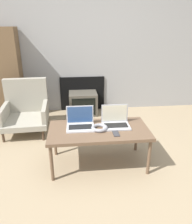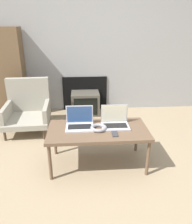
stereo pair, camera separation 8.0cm
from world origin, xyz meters
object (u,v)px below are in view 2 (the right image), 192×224
(laptop_left, at_px, (80,122))
(phone, at_px, (115,133))
(laptop_right, at_px, (115,121))
(headphones, at_px, (99,128))
(armchair, at_px, (28,107))
(tv, at_px, (85,103))

(laptop_left, distance_m, phone, 0.43)
(laptop_right, bearing_deg, headphones, -153.59)
(headphones, bearing_deg, phone, -35.25)
(armchair, bearing_deg, headphones, -48.76)
(laptop_left, relative_size, laptop_right, 0.99)
(laptop_left, xyz_separation_m, tv, (0.10, 1.51, -0.31))
(laptop_left, bearing_deg, laptop_right, 0.45)
(laptop_right, relative_size, tv, 0.63)
(laptop_right, xyz_separation_m, headphones, (-0.20, -0.09, -0.03))
(headphones, xyz_separation_m, armchair, (-1.02, 1.06, -0.13))
(laptop_left, relative_size, armchair, 0.41)
(laptop_right, relative_size, phone, 2.17)
(laptop_right, bearing_deg, armchair, 142.34)
(laptop_left, bearing_deg, headphones, -23.68)
(headphones, relative_size, phone, 1.27)
(laptop_right, distance_m, headphones, 0.22)
(tv, bearing_deg, phone, -80.98)
(headphones, height_order, armchair, armchair)
(laptop_left, height_order, armchair, armchair)
(headphones, bearing_deg, armchair, 133.72)
(laptop_right, height_order, tv, laptop_right)
(armchair, bearing_deg, laptop_left, -52.72)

